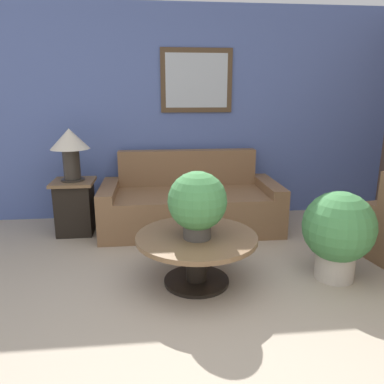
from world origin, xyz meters
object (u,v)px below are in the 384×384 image
at_px(side_table, 75,206).
at_px(potted_plant_floor, 338,231).
at_px(couch_main, 190,204).
at_px(coffee_table, 197,248).
at_px(table_lamp, 70,145).
at_px(potted_plant_on_table, 197,203).

xyz_separation_m(side_table, potted_plant_floor, (2.45, -1.36, 0.12)).
bearing_deg(couch_main, potted_plant_floor, -51.22).
relative_size(coffee_table, table_lamp, 1.74).
bearing_deg(potted_plant_floor, couch_main, 128.78).
xyz_separation_m(side_table, potted_plant_on_table, (1.24, -1.38, 0.41)).
bearing_deg(side_table, coffee_table, -46.68).
distance_m(couch_main, potted_plant_on_table, 1.49).
relative_size(table_lamp, potted_plant_floor, 0.74).
distance_m(couch_main, side_table, 1.33).
bearing_deg(coffee_table, potted_plant_floor, -2.06).
relative_size(side_table, potted_plant_floor, 0.79).
xyz_separation_m(couch_main, potted_plant_floor, (1.13, -1.40, 0.15)).
relative_size(couch_main, potted_plant_floor, 2.65).
bearing_deg(potted_plant_on_table, side_table, 132.08).
relative_size(couch_main, coffee_table, 2.04).
bearing_deg(potted_plant_floor, table_lamp, 150.92).
bearing_deg(side_table, potted_plant_floor, -29.08).
distance_m(coffee_table, side_table, 1.81).
xyz_separation_m(coffee_table, table_lamp, (-1.24, 1.32, 0.70)).
bearing_deg(couch_main, table_lamp, -178.34).
bearing_deg(coffee_table, side_table, 133.32).
distance_m(table_lamp, potted_plant_floor, 2.86).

